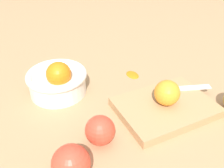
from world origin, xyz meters
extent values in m
plane|color=tan|center=(0.00, 0.00, 0.00)|extent=(2.40, 2.40, 0.00)
cylinder|color=white|center=(-0.18, 0.15, 0.03)|extent=(0.16, 0.16, 0.06)
torus|color=white|center=(-0.18, 0.15, 0.06)|extent=(0.17, 0.17, 0.02)
sphere|color=orange|center=(-0.17, 0.13, 0.07)|extent=(0.07, 0.07, 0.07)
cube|color=tan|center=(0.08, -0.01, 0.01)|extent=(0.27, 0.21, 0.02)
sphere|color=orange|center=(0.08, -0.01, 0.06)|extent=(0.07, 0.07, 0.07)
cube|color=silver|center=(0.18, 0.03, 0.02)|extent=(0.11, 0.04, 0.00)
cylinder|color=black|center=(0.10, 0.04, 0.03)|extent=(0.05, 0.02, 0.01)
sphere|color=#D6422D|center=(-0.19, -0.14, 0.04)|extent=(0.08, 0.08, 0.08)
sphere|color=#D6422D|center=(-0.11, -0.07, 0.03)|extent=(0.07, 0.07, 0.07)
ellipsoid|color=orange|center=(0.06, 0.18, 0.00)|extent=(0.04, 0.06, 0.01)
camera|label=1|loc=(-0.21, -0.46, 0.43)|focal=40.58mm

